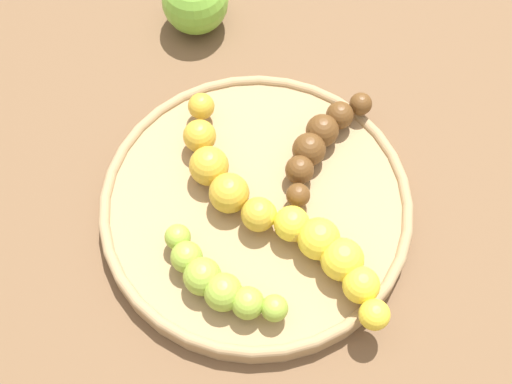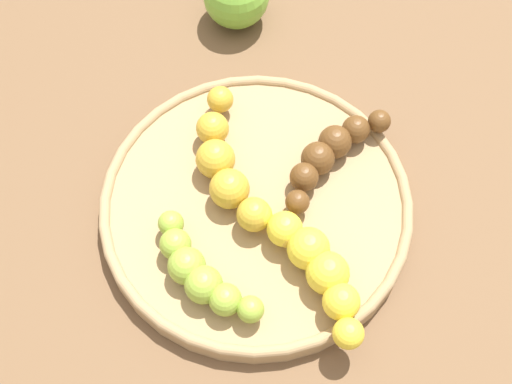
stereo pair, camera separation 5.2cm
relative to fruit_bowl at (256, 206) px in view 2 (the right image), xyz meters
name	(u,v)px [view 2 (the right image)]	position (x,y,z in m)	size (l,w,h in m)	color
ground_plane	(256,212)	(0.00, 0.00, -0.01)	(2.40, 2.40, 0.00)	brown
fruit_bowl	(256,206)	(0.00, 0.00, 0.00)	(0.28, 0.28, 0.02)	#A08259
banana_spotted	(231,171)	(-0.03, -0.01, 0.02)	(0.17, 0.06, 0.04)	gold
banana_green	(199,272)	(0.05, -0.07, 0.02)	(0.12, 0.06, 0.03)	#8CAD38
banana_yellow	(313,264)	(0.08, 0.02, 0.03)	(0.15, 0.06, 0.04)	yellow
banana_overripe	(330,153)	(-0.01, 0.08, 0.02)	(0.07, 0.12, 0.03)	#593819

